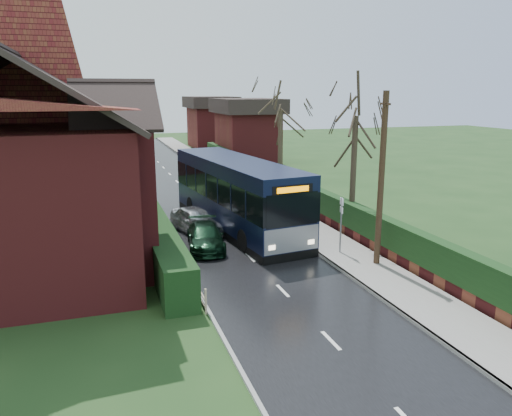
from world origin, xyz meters
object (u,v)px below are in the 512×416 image
object	(u,v)px
bus	(237,195)
car_green	(206,237)
brick_house	(35,161)
car_silver	(196,220)
bus_stop_sign	(341,217)
telegraph_pole	(381,181)

from	to	relation	value
bus	car_green	bearing A→B (deg)	-135.77
brick_house	car_silver	size ratio (longest dim) A/B	3.66
brick_house	bus_stop_sign	world-z (taller)	brick_house
car_green	bus_stop_sign	distance (m)	6.40
car_silver	telegraph_pole	size ratio (longest dim) A/B	0.54
brick_house	car_silver	world-z (taller)	brick_house
bus_stop_sign	telegraph_pole	xyz separation A→B (m)	(0.80, -1.81, 1.93)
car_silver	bus_stop_sign	xyz separation A→B (m)	(5.50, -5.63, 1.09)
car_green	bus_stop_sign	world-z (taller)	bus_stop_sign
brick_house	telegraph_pole	distance (m)	14.60
brick_house	car_silver	bearing A→B (deg)	15.41
brick_house	car_green	bearing A→B (deg)	-6.21
bus	brick_house	bearing A→B (deg)	-173.95
car_silver	telegraph_pole	xyz separation A→B (m)	(6.30, -7.44, 3.02)
brick_house	bus	size ratio (longest dim) A/B	1.17
telegraph_pole	bus_stop_sign	bearing A→B (deg)	126.23
car_silver	bus_stop_sign	world-z (taller)	bus_stop_sign
brick_house	bus	world-z (taller)	brick_house
bus_stop_sign	brick_house	bearing A→B (deg)	176.85
car_silver	car_green	bearing A→B (deg)	-105.50
car_green	telegraph_pole	world-z (taller)	telegraph_pole
car_green	brick_house	bearing A→B (deg)	-178.44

